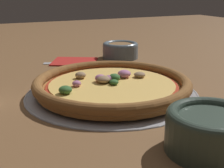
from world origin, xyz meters
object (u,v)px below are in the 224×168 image
(bowl_near, at_px, (211,130))
(bowl_far, at_px, (120,49))
(fork, at_px, (69,63))
(napkin, at_px, (75,61))
(pizza_tray, at_px, (112,93))
(pizza, at_px, (112,84))

(bowl_near, bearing_deg, bowl_far, 75.36)
(fork, bearing_deg, napkin, -136.84)
(pizza_tray, bearing_deg, napkin, 86.10)
(bowl_near, distance_m, fork, 0.59)
(pizza, height_order, bowl_near, bowl_near)
(pizza_tray, xyz_separation_m, pizza, (-0.00, 0.00, 0.02))
(bowl_near, xyz_separation_m, fork, (-0.02, 0.59, -0.03))
(pizza, bearing_deg, fork, 89.69)
(napkin, distance_m, fork, 0.02)
(pizza_tray, bearing_deg, pizza, 115.59)
(pizza_tray, relative_size, fork, 2.18)
(fork, bearing_deg, pizza, 110.78)
(pizza, height_order, napkin, pizza)
(bowl_far, distance_m, napkin, 0.16)
(pizza, distance_m, bowl_near, 0.28)
(pizza, height_order, fork, pizza)
(napkin, xyz_separation_m, fork, (-0.02, -0.01, -0.00))
(napkin, bearing_deg, fork, -157.93)
(bowl_near, distance_m, napkin, 0.60)
(pizza, height_order, bowl_far, bowl_far)
(bowl_near, relative_size, fork, 0.75)
(bowl_far, bearing_deg, bowl_near, -104.64)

